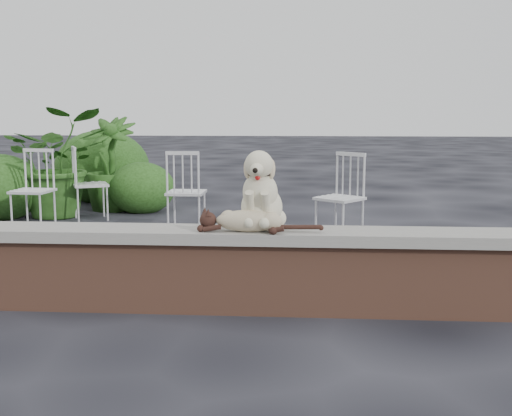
# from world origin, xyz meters

# --- Properties ---
(ground) EXTENTS (60.00, 60.00, 0.00)m
(ground) POSITION_xyz_m (0.00, 0.00, 0.00)
(ground) COLOR black
(ground) RESTS_ON ground
(brick_wall) EXTENTS (6.00, 0.30, 0.50)m
(brick_wall) POSITION_xyz_m (0.00, 0.00, 0.25)
(brick_wall) COLOR brown
(brick_wall) RESTS_ON ground
(capstone) EXTENTS (6.20, 0.40, 0.08)m
(capstone) POSITION_xyz_m (0.00, 0.00, 0.54)
(capstone) COLOR slate
(capstone) RESTS_ON brick_wall
(dog) EXTENTS (0.42, 0.52, 0.56)m
(dog) POSITION_xyz_m (1.00, 0.06, 0.86)
(dog) COLOR beige
(dog) RESTS_ON capstone
(cat) EXTENTS (1.02, 0.34, 0.17)m
(cat) POSITION_xyz_m (0.92, -0.09, 0.66)
(cat) COLOR tan
(cat) RESTS_ON capstone
(chair_e) EXTENTS (0.74, 0.74, 0.94)m
(chair_e) POSITION_xyz_m (-1.41, 3.62, 0.47)
(chair_e) COLOR white
(chair_e) RESTS_ON ground
(chair_c) EXTENTS (0.57, 0.57, 0.94)m
(chair_c) POSITION_xyz_m (-0.05, 2.93, 0.47)
(chair_c) COLOR white
(chair_c) RESTS_ON ground
(chair_b) EXTENTS (0.60, 0.60, 0.94)m
(chair_b) POSITION_xyz_m (-1.89, 2.94, 0.47)
(chair_b) COLOR white
(chair_b) RESTS_ON ground
(chair_d) EXTENTS (0.79, 0.79, 0.94)m
(chair_d) POSITION_xyz_m (1.69, 2.56, 0.47)
(chair_d) COLOR white
(chair_d) RESTS_ON ground
(potted_plant_a) EXTENTS (1.62, 1.53, 1.43)m
(potted_plant_a) POSITION_xyz_m (-1.91, 3.83, 0.72)
(potted_plant_a) COLOR #1C3C11
(potted_plant_a) RESTS_ON ground
(potted_plant_b) EXTENTS (0.84, 0.84, 1.31)m
(potted_plant_b) POSITION_xyz_m (-1.39, 4.41, 0.65)
(potted_plant_b) COLOR #1C3C11
(potted_plant_b) RESTS_ON ground
(shrubbery) EXTENTS (2.73, 2.88, 1.15)m
(shrubbery) POSITION_xyz_m (-1.89, 4.73, 0.45)
(shrubbery) COLOR #1C3C11
(shrubbery) RESTS_ON ground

